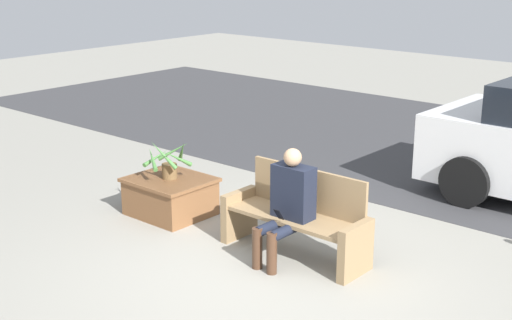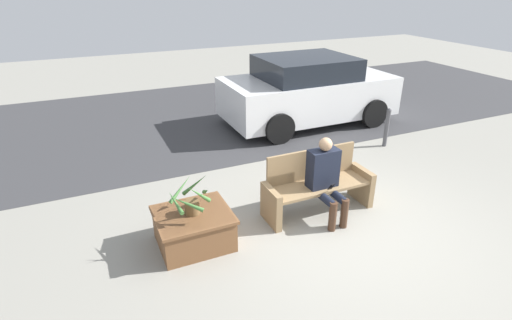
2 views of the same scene
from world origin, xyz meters
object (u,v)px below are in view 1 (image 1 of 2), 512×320
planter_box (170,195)px  person_seated (288,201)px  bench (298,217)px  potted_plant (168,162)px

planter_box → person_seated: bearing=-3.3°
person_seated → planter_box: person_seated is taller
bench → person_seated: 0.29m
person_seated → potted_plant: 1.87m
person_seated → planter_box: 1.91m
bench → potted_plant: bearing=-177.4°
bench → person_seated: (0.02, -0.18, 0.23)m
potted_plant → bench: bearing=2.6°
bench → potted_plant: (-1.85, -0.08, 0.24)m
person_seated → potted_plant: size_ratio=2.02×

